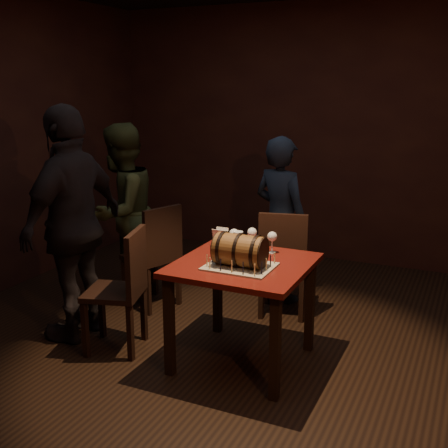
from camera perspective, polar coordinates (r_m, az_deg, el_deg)
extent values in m
plane|color=black|center=(4.38, 0.80, -12.40)|extent=(5.00, 5.00, 0.00)
cube|color=black|center=(6.30, 10.29, 8.93)|extent=(5.00, 0.04, 2.80)
cube|color=#4E100D|center=(3.90, 1.96, -4.21)|extent=(0.90, 0.90, 0.04)
cube|color=black|center=(3.88, -5.58, -10.32)|extent=(0.06, 0.06, 0.71)
cube|color=black|center=(3.59, 5.20, -12.46)|extent=(0.06, 0.06, 0.71)
cube|color=black|center=(4.50, -0.66, -6.69)|extent=(0.06, 0.06, 0.71)
cube|color=black|center=(4.25, 8.72, -8.17)|extent=(0.06, 0.06, 0.71)
cube|color=#9D937F|center=(3.80, 1.62, -4.34)|extent=(0.45, 0.35, 0.01)
cylinder|color=brown|center=(3.76, 1.63, -2.69)|extent=(0.33, 0.22, 0.22)
cylinder|color=black|center=(3.81, -0.03, -2.46)|extent=(0.02, 0.23, 0.23)
cylinder|color=black|center=(3.76, 1.63, -2.69)|extent=(0.02, 0.23, 0.23)
cylinder|color=black|center=(3.72, 3.34, -2.91)|extent=(0.02, 0.23, 0.23)
cylinder|color=black|center=(3.83, -0.66, -2.38)|extent=(0.01, 0.21, 0.21)
cylinder|color=black|center=(3.70, 4.00, -3.00)|extent=(0.01, 0.21, 0.21)
cylinder|color=black|center=(3.84, -0.94, -2.34)|extent=(0.04, 0.02, 0.02)
sphere|color=black|center=(3.84, -1.21, -2.30)|extent=(0.03, 0.03, 0.03)
cylinder|color=#F4D992|center=(3.72, -1.46, -3.99)|extent=(0.01, 0.01, 0.08)
cylinder|color=black|center=(3.70, -1.47, -3.33)|extent=(0.00, 0.00, 0.01)
cylinder|color=black|center=(3.68, -0.34, -4.16)|extent=(0.01, 0.01, 0.08)
cylinder|color=black|center=(3.67, -0.35, -3.49)|extent=(0.00, 0.00, 0.01)
cylinder|color=#F4D992|center=(3.65, 0.79, -4.33)|extent=(0.01, 0.01, 0.08)
cylinder|color=black|center=(3.64, 0.80, -3.66)|extent=(0.00, 0.00, 0.01)
cylinder|color=black|center=(3.62, 1.95, -4.50)|extent=(0.01, 0.01, 0.08)
cylinder|color=black|center=(3.61, 1.96, -3.82)|extent=(0.00, 0.00, 0.01)
cylinder|color=#F4D992|center=(3.59, 3.13, -4.67)|extent=(0.01, 0.01, 0.08)
cylinder|color=black|center=(3.58, 3.14, -3.99)|extent=(0.00, 0.00, 0.01)
cylinder|color=black|center=(3.63, 3.87, -4.49)|extent=(0.01, 0.01, 0.08)
cylinder|color=black|center=(3.61, 3.88, -3.82)|extent=(0.00, 0.00, 0.01)
cylinder|color=#F4D992|center=(3.70, 4.31, -4.13)|extent=(0.01, 0.01, 0.08)
cylinder|color=black|center=(3.69, 4.33, -3.46)|extent=(0.00, 0.00, 0.01)
cylinder|color=black|center=(3.77, 4.75, -3.77)|extent=(0.01, 0.01, 0.08)
cylinder|color=black|center=(3.76, 4.76, -3.12)|extent=(0.00, 0.00, 0.01)
cylinder|color=#F4D992|center=(3.84, 5.16, -3.44)|extent=(0.01, 0.01, 0.08)
cylinder|color=black|center=(3.83, 5.18, -2.79)|extent=(0.00, 0.00, 0.01)
cylinder|color=black|center=(3.87, 4.04, -3.29)|extent=(0.01, 0.01, 0.08)
cylinder|color=black|center=(3.85, 4.06, -2.65)|extent=(0.00, 0.00, 0.01)
cylinder|color=#F4D992|center=(3.90, 2.94, -3.14)|extent=(0.01, 0.01, 0.08)
cylinder|color=black|center=(3.88, 2.95, -2.51)|extent=(0.00, 0.00, 0.01)
cylinder|color=black|center=(3.93, 1.86, -3.00)|extent=(0.01, 0.01, 0.08)
cylinder|color=black|center=(3.91, 1.87, -2.37)|extent=(0.00, 0.00, 0.01)
cylinder|color=#F4D992|center=(3.96, 0.79, -2.85)|extent=(0.01, 0.01, 0.08)
cylinder|color=black|center=(3.94, 0.80, -2.23)|extent=(0.00, 0.00, 0.01)
cylinder|color=black|center=(3.97, -0.19, -2.76)|extent=(0.01, 0.01, 0.08)
cylinder|color=black|center=(3.96, -0.19, -2.14)|extent=(0.00, 0.00, 0.01)
cylinder|color=#F4D992|center=(3.91, -0.69, -3.08)|extent=(0.01, 0.01, 0.08)
cylinder|color=black|center=(3.89, -0.69, -2.45)|extent=(0.00, 0.00, 0.01)
cylinder|color=black|center=(3.84, -1.20, -3.40)|extent=(0.01, 0.01, 0.08)
cylinder|color=black|center=(3.82, -1.21, -2.76)|extent=(0.00, 0.00, 0.01)
cylinder|color=#F4D992|center=(3.77, -1.74, -3.74)|extent=(0.01, 0.01, 0.08)
cylinder|color=black|center=(3.76, -1.74, -3.09)|extent=(0.00, 0.00, 0.01)
cylinder|color=silver|center=(4.18, 1.02, -2.59)|extent=(0.06, 0.06, 0.01)
cylinder|color=silver|center=(4.17, 1.02, -1.98)|extent=(0.01, 0.01, 0.09)
sphere|color=silver|center=(4.15, 1.03, -0.98)|extent=(0.07, 0.07, 0.07)
sphere|color=#591114|center=(4.15, 1.03, -1.07)|extent=(0.05, 0.05, 0.05)
cylinder|color=silver|center=(4.22, 2.85, -2.45)|extent=(0.06, 0.06, 0.01)
cylinder|color=silver|center=(4.21, 2.86, -1.84)|extent=(0.01, 0.01, 0.09)
sphere|color=silver|center=(4.19, 2.87, -0.86)|extent=(0.07, 0.07, 0.07)
cylinder|color=silver|center=(4.12, 4.88, -2.90)|extent=(0.06, 0.06, 0.01)
cylinder|color=silver|center=(4.11, 4.90, -2.27)|extent=(0.01, 0.01, 0.09)
sphere|color=silver|center=(4.09, 4.92, -1.27)|extent=(0.07, 0.07, 0.07)
sphere|color=#BF594C|center=(4.09, 4.92, -1.36)|extent=(0.05, 0.05, 0.05)
cylinder|color=silver|center=(4.13, 1.44, -1.77)|extent=(0.07, 0.07, 0.15)
cylinder|color=#9E5414|center=(4.13, 1.44, -2.00)|extent=(0.06, 0.06, 0.11)
cylinder|color=white|center=(4.12, 1.45, -1.12)|extent=(0.06, 0.06, 0.02)
cube|color=black|center=(4.85, 6.15, -4.02)|extent=(0.48, 0.48, 0.04)
cube|color=black|center=(5.07, 8.20, -6.05)|extent=(0.04, 0.04, 0.43)
cube|color=black|center=(5.10, 4.37, -5.81)|extent=(0.04, 0.04, 0.43)
cube|color=black|center=(4.76, 7.90, -7.46)|extent=(0.04, 0.04, 0.43)
cube|color=black|center=(4.79, 3.81, -7.19)|extent=(0.04, 0.04, 0.43)
cube|color=black|center=(4.60, 5.99, -1.76)|extent=(0.40, 0.13, 0.46)
cube|color=black|center=(5.04, -7.44, -3.34)|extent=(0.51, 0.51, 0.04)
cube|color=black|center=(5.34, -7.03, -4.96)|extent=(0.04, 0.04, 0.43)
cube|color=black|center=(5.15, -10.02, -5.81)|extent=(0.04, 0.04, 0.43)
cube|color=black|center=(5.09, -4.66, -5.88)|extent=(0.04, 0.04, 0.43)
cube|color=black|center=(4.89, -7.71, -6.82)|extent=(0.04, 0.04, 0.43)
cube|color=black|center=(4.83, -6.23, -0.99)|extent=(0.18, 0.39, 0.46)
cube|color=black|center=(4.27, -11.11, -6.83)|extent=(0.50, 0.50, 0.04)
cube|color=black|center=(4.56, -12.29, -8.67)|extent=(0.04, 0.04, 0.43)
cube|color=black|center=(4.27, -13.91, -10.40)|extent=(0.04, 0.04, 0.43)
cube|color=black|center=(4.45, -8.14, -9.04)|extent=(0.04, 0.04, 0.43)
cube|color=black|center=(4.16, -9.49, -10.85)|extent=(0.04, 0.04, 0.43)
cube|color=black|center=(4.13, -8.92, -3.78)|extent=(0.15, 0.40, 0.46)
imported|color=#182130|center=(5.10, 5.75, 0.46)|extent=(0.64, 0.52, 1.51)
imported|color=#343A1D|center=(5.19, -10.37, 1.14)|extent=(0.61, 0.79, 1.61)
imported|color=black|center=(4.43, -15.03, -0.04)|extent=(0.45, 1.07, 1.82)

